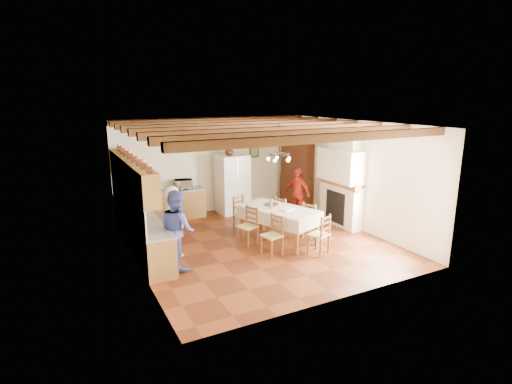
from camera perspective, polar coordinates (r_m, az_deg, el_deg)
floor at (r=10.25m, az=0.28°, el=-7.27°), size 6.00×6.50×0.02m
ceiling at (r=9.60m, az=0.30°, el=9.81°), size 6.00×6.50×0.02m
wall_back at (r=12.74m, az=-6.56°, el=3.85°), size 6.00×0.02×3.00m
wall_front at (r=7.19m, az=12.48°, el=-4.12°), size 6.00×0.02×3.00m
wall_left at (r=8.87m, az=-17.21°, el=-1.03°), size 0.02×6.50×3.00m
wall_right at (r=11.50m, az=13.70°, el=2.48°), size 0.02×6.50×3.00m
ceiling_beams at (r=9.60m, az=0.30°, el=9.22°), size 6.00×6.30×0.16m
lower_cabinets_left at (r=10.21m, az=-16.17°, el=-5.31°), size 0.60×4.30×0.86m
lower_cabinets_back at (r=12.22m, az=-12.69°, el=-1.97°), size 2.30×0.60×0.86m
countertop_left at (r=10.08m, az=-16.33°, el=-2.88°), size 0.62×4.30×0.04m
countertop_back at (r=12.11m, az=-12.81°, el=0.08°), size 2.34×0.62×0.04m
backsplash_left at (r=9.95m, az=-18.06°, el=-1.31°), size 0.03×4.30×0.60m
backsplash_back at (r=12.31m, az=-13.23°, el=1.81°), size 2.30×0.03×0.60m
upper_cabinets at (r=9.83m, az=-17.42°, el=2.46°), size 0.35×4.20×0.70m
fireplace at (r=11.48m, az=11.93°, el=2.05°), size 0.56×1.60×2.80m
wall_picture at (r=13.28m, az=-0.27°, el=5.87°), size 0.34×0.03×0.42m
refrigerator at (r=12.62m, az=-3.37°, el=1.16°), size 0.96×0.81×1.85m
hutch at (r=13.29m, az=5.97°, el=2.78°), size 0.69×1.33×2.32m
dining_table at (r=10.13m, az=3.25°, el=-2.76°), size 1.67×2.25×0.88m
chandelier at (r=9.81m, az=3.36°, el=5.41°), size 0.47×0.47×0.03m
chair_left_near at (r=9.37m, az=2.26°, el=-6.15°), size 0.48×0.50×0.96m
chair_left_far at (r=10.00m, az=-1.25°, el=-4.84°), size 0.52×0.53×0.96m
chair_right_near at (r=10.59m, az=8.00°, el=-3.92°), size 0.54×0.55×0.96m
chair_right_far at (r=11.05m, az=4.05°, el=-3.05°), size 0.51×0.52×0.96m
chair_end_near at (r=9.56m, az=8.98°, el=-5.90°), size 0.54×0.53×0.96m
chair_end_far at (r=11.03m, az=-1.91°, el=-3.07°), size 0.53×0.52×0.96m
person_man at (r=9.42m, az=-11.57°, el=-4.06°), size 0.55×0.69×1.66m
person_woman_blue at (r=8.74m, az=-11.17°, el=-5.23°), size 0.80×0.95×1.73m
person_woman_red at (r=12.02m, az=5.89°, el=-0.24°), size 0.65×0.99×1.56m
microwave at (r=12.22m, az=-10.31°, el=1.10°), size 0.56×0.43×0.28m
fridge_vase at (r=12.39m, az=-3.86°, el=5.90°), size 0.31×0.31×0.27m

